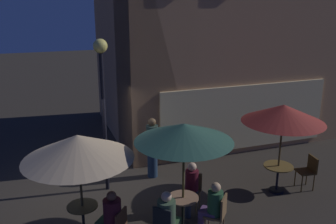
{
  "coord_description": "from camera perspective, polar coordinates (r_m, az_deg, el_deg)",
  "views": [
    {
      "loc": [
        -1.14,
        -8.89,
        4.83
      ],
      "look_at": [
        1.91,
        -0.29,
        2.08
      ],
      "focal_mm": 39.33,
      "sensor_mm": 36.0,
      "label": 1
    }
  ],
  "objects": [
    {
      "name": "cafe_chair_1",
      "position": [
        8.98,
        3.84,
        -11.65
      ],
      "size": [
        0.56,
        0.56,
        0.92
      ],
      "rotation": [
        0.0,
        0.0,
        -2.24
      ],
      "color": "brown",
      "rests_on": "ground"
    },
    {
      "name": "cafe_table_0",
      "position": [
        8.33,
        2.33,
        -14.38
      ],
      "size": [
        0.68,
        0.68,
        0.74
      ],
      "color": "black",
      "rests_on": "ground"
    },
    {
      "name": "patron_seated_1",
      "position": [
        8.79,
        3.61,
        -11.26
      ],
      "size": [
        0.48,
        0.51,
        1.25
      ],
      "rotation": [
        0.0,
        0.0,
        -2.24
      ],
      "color": "#2A3444",
      "rests_on": "ground"
    },
    {
      "name": "patron_seated_3",
      "position": [
        7.79,
        -8.93,
        -15.45
      ],
      "size": [
        0.54,
        0.53,
        1.24
      ],
      "rotation": [
        0.0,
        0.0,
        2.43
      ],
      "color": "#244932",
      "rests_on": "ground"
    },
    {
      "name": "cafe_chair_0",
      "position": [
        8.11,
        7.91,
        -15.09
      ],
      "size": [
        0.58,
        0.58,
        0.94
      ],
      "rotation": [
        0.0,
        0.0,
        2.42
      ],
      "color": "brown",
      "rests_on": "ground"
    },
    {
      "name": "patron_seated_0",
      "position": [
        8.08,
        6.91,
        -14.14
      ],
      "size": [
        0.51,
        0.5,
        1.23
      ],
      "rotation": [
        0.0,
        0.0,
        2.42
      ],
      "color": "#5C3E6F",
      "rests_on": "ground"
    },
    {
      "name": "cafe_table_1",
      "position": [
        10.15,
        16.66,
        -8.94
      ],
      "size": [
        0.76,
        0.76,
        0.74
      ],
      "color": "black",
      "rests_on": "ground"
    },
    {
      "name": "ground_plane",
      "position": [
        10.18,
        -10.96,
        -11.89
      ],
      "size": [
        60.0,
        60.0,
        0.0
      ],
      "primitive_type": "plane",
      "color": "#2F2922"
    },
    {
      "name": "cafe_table_2",
      "position": [
        8.19,
        -13.02,
        -15.42
      ],
      "size": [
        0.64,
        0.64,
        0.77
      ],
      "color": "black",
      "rests_on": "ground"
    },
    {
      "name": "cafe_chair_4",
      "position": [
        7.83,
        -7.95,
        -16.87
      ],
      "size": [
        0.61,
        0.61,
        0.84
      ],
      "rotation": [
        0.0,
        0.0,
        2.43
      ],
      "color": "brown",
      "rests_on": "ground"
    },
    {
      "name": "cafe_chair_2",
      "position": [
        7.64,
        -0.59,
        -16.95
      ],
      "size": [
        0.57,
        0.57,
        0.98
      ],
      "rotation": [
        0.0,
        0.0,
        0.74
      ],
      "color": "black",
      "rests_on": "ground"
    },
    {
      "name": "patron_seated_2",
      "position": [
        7.68,
        -0.07,
        -15.66
      ],
      "size": [
        0.55,
        0.54,
        1.25
      ],
      "rotation": [
        0.0,
        0.0,
        0.74
      ],
      "color": "#30512F",
      "rests_on": "ground"
    },
    {
      "name": "patio_umbrella_2",
      "position": [
        7.5,
        -13.79,
        -5.35
      ],
      "size": [
        2.22,
        2.22,
        2.33
      ],
      "color": "black",
      "rests_on": "ground"
    },
    {
      "name": "cafe_building",
      "position": [
        12.88,
        4.77,
        12.32
      ],
      "size": [
        8.39,
        6.16,
        7.71
      ],
      "color": "tan",
      "rests_on": "ground"
    },
    {
      "name": "patio_umbrella_1",
      "position": [
        9.59,
        17.45,
        -0.27
      ],
      "size": [
        2.07,
        2.07,
        2.38
      ],
      "color": "black",
      "rests_on": "ground"
    },
    {
      "name": "cafe_chair_3",
      "position": [
        10.57,
        20.96,
        -8.24
      ],
      "size": [
        0.49,
        0.49,
        0.91
      ],
      "rotation": [
        0.0,
        0.0,
        3.0
      ],
      "color": "#4F3616",
      "rests_on": "ground"
    },
    {
      "name": "patio_umbrella_0",
      "position": [
        7.59,
        2.48,
        -3.29
      ],
      "size": [
        2.08,
        2.08,
        2.44
      ],
      "color": "black",
      "rests_on": "ground"
    },
    {
      "name": "street_lamp_near_corner",
      "position": [
        9.22,
        -10.16,
        4.39
      ],
      "size": [
        0.35,
        0.35,
        3.98
      ],
      "color": "black",
      "rests_on": "ground"
    },
    {
      "name": "patron_standing_4",
      "position": [
        10.4,
        -2.45,
        -5.5
      ],
      "size": [
        0.34,
        0.34,
        1.75
      ],
      "rotation": [
        0.0,
        0.0,
        5.18
      ],
      "color": "#1F324A",
      "rests_on": "ground"
    }
  ]
}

